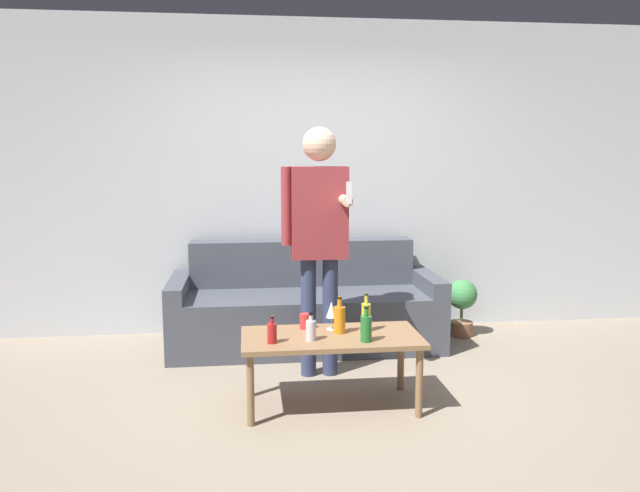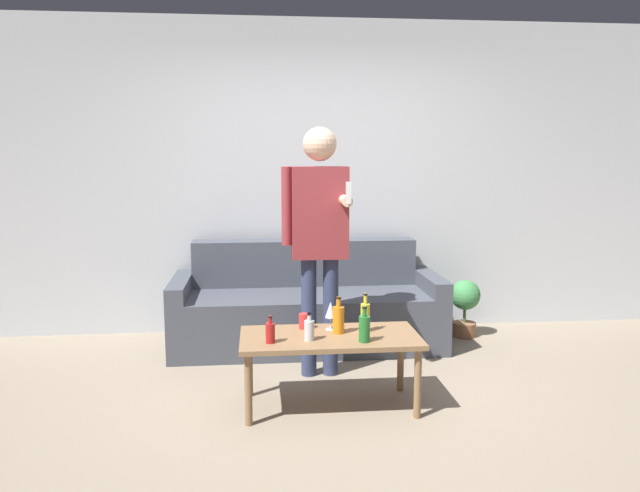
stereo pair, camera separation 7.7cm
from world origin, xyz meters
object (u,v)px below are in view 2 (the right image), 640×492
at_px(bottle_orange, 364,328).
at_px(coffee_table, 330,343).
at_px(couch, 307,308).
at_px(person_standing_front, 319,229).

bearing_deg(bottle_orange, coffee_table, 141.31).
height_order(couch, coffee_table, couch).
relative_size(couch, person_standing_front, 1.24).
relative_size(couch, coffee_table, 1.98).
relative_size(coffee_table, bottle_orange, 5.11).
xyz_separation_m(couch, person_standing_front, (0.03, -0.74, 0.75)).
distance_m(bottle_orange, person_standing_front, 0.91).
bearing_deg(bottle_orange, couch, 98.76).
relative_size(couch, bottle_orange, 10.09).
xyz_separation_m(couch, coffee_table, (0.04, -1.31, 0.10)).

